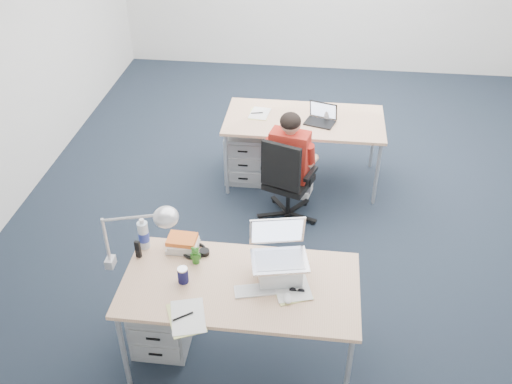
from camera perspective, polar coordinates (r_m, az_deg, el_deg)
floor at (r=5.84m, az=6.28°, el=-1.09°), size 7.00×7.00×0.00m
room at (r=5.03m, az=7.55°, el=14.85°), size 6.02×7.02×2.80m
desk_near at (r=3.91m, az=-1.60°, el=-9.58°), size 1.60×0.80×0.73m
desk_far at (r=5.84m, az=4.84°, el=6.89°), size 1.60×0.80×0.73m
office_chair at (r=5.46m, az=3.12°, el=-0.43°), size 0.74×0.74×0.92m
seated_person at (r=5.43m, az=3.69°, el=3.09°), size 0.43×0.67×1.12m
drawer_pedestal_near at (r=4.37m, az=-9.31°, el=-11.78°), size 0.40×0.50×0.55m
drawer_pedestal_far at (r=6.10m, az=-0.98°, el=3.93°), size 0.40×0.50×0.55m
silver_laptop at (r=3.79m, az=2.38°, el=-6.31°), size 0.43×0.37×0.40m
wireless_keyboard at (r=3.82m, az=-0.07°, el=-9.79°), size 0.30×0.18×0.01m
computer_mouse at (r=3.76m, az=3.20°, el=-10.56°), size 0.07×0.10×0.03m
headphones at (r=4.12m, az=-6.22°, el=-5.79°), size 0.26×0.21×0.04m
can_koozie at (r=3.88m, az=-7.32°, el=-8.23°), size 0.07×0.07×0.12m
water_bottle at (r=4.15m, az=-11.20°, el=-4.07°), size 0.09×0.09×0.25m
bear_figurine at (r=4.01m, az=-6.07°, el=-6.26°), size 0.09×0.07×0.14m
book_stack at (r=4.14m, az=-7.34°, el=-5.11°), size 0.25×0.21×0.10m
cordless_phone at (r=4.11m, az=-11.72°, el=-5.64°), size 0.04×0.03×0.14m
papers_left at (r=3.68m, az=-7.00°, el=-12.37°), size 0.29×0.35×0.01m
papers_right at (r=3.86m, az=3.35°, el=-9.28°), size 0.32×0.38×0.01m
sunglasses at (r=3.82m, az=4.11°, el=-9.83°), size 0.10×0.05×0.02m
desk_lamp at (r=3.90m, az=-12.55°, el=-4.37°), size 0.52×0.34×0.56m
dark_laptop at (r=5.70m, az=6.44°, el=7.75°), size 0.35×0.35×0.21m
far_cup at (r=5.82m, az=7.17°, el=7.79°), size 0.10×0.10×0.11m
far_papers at (r=5.88m, az=0.27°, el=7.82°), size 0.21×0.28×0.01m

